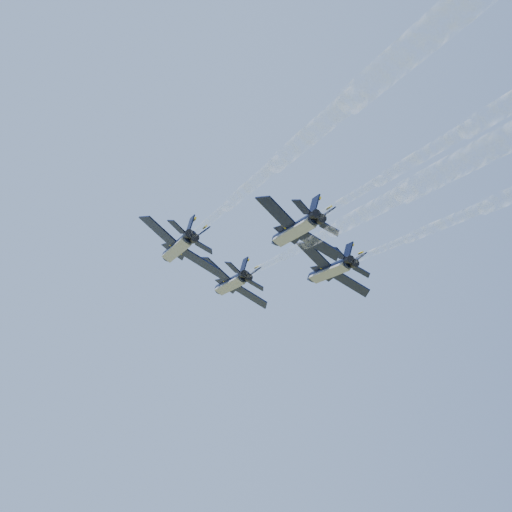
{
  "coord_description": "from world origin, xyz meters",
  "views": [
    {
      "loc": [
        -14.62,
        -102.36,
        70.74
      ],
      "look_at": [
        -3.33,
        2.58,
        108.54
      ],
      "focal_mm": 55.0,
      "sensor_mm": 36.0,
      "label": 1
    }
  ],
  "objects": [
    {
      "name": "jet_lead",
      "position": [
        -6.14,
        12.77,
        107.5
      ],
      "size": [
        11.13,
        17.15,
        6.93
      ],
      "rotation": [
        0.0,
        0.56,
        0.26
      ],
      "color": "black"
    },
    {
      "name": "smoke_trail_left",
      "position": [
        -1.91,
        -49.13,
        107.54
      ],
      "size": [
        18.36,
        61.24,
        2.9
      ],
      "rotation": [
        0.0,
        0.56,
        0.26
      ],
      "color": "white"
    },
    {
      "name": "jet_slot",
      "position": [
        0.25,
        -10.47,
        107.5
      ],
      "size": [
        11.13,
        17.15,
        6.93
      ],
      "rotation": [
        0.0,
        0.56,
        0.26
      ],
      "color": "black"
    },
    {
      "name": "jet_right",
      "position": [
        7.84,
        4.94,
        107.5
      ],
      "size": [
        11.13,
        17.15,
        6.93
      ],
      "rotation": [
        0.0,
        0.56,
        0.26
      ],
      "color": "black"
    },
    {
      "name": "smoke_trail_lead",
      "position": [
        6.45,
        -33.91,
        107.54
      ],
      "size": [
        18.36,
        61.24,
        2.9
      ],
      "rotation": [
        0.0,
        0.56,
        0.26
      ],
      "color": "white"
    },
    {
      "name": "jet_left",
      "position": [
        -14.5,
        -2.46,
        107.5
      ],
      "size": [
        11.13,
        17.15,
        6.93
      ],
      "rotation": [
        0.0,
        0.56,
        0.26
      ],
      "color": "black"
    }
  ]
}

